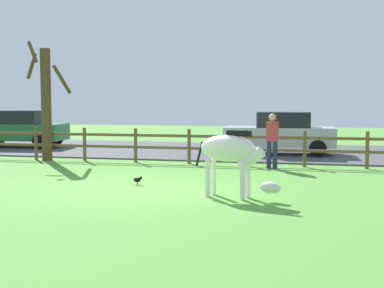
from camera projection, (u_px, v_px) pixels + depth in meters
The scene contains 9 objects.
ground_plane at pixel (142, 189), 12.10m from camera, with size 60.00×60.00×0.00m, color #549338.
parking_asphalt at pixel (218, 151), 21.11m from camera, with size 28.00×7.40×0.05m, color #47474C.
paddock_fence at pixel (189, 144), 16.92m from camera, with size 21.88×0.11×1.12m.
bare_tree at pixel (46, 101), 17.79m from camera, with size 1.34×1.31×4.03m.
zebra at pixel (232, 154), 10.96m from camera, with size 1.90×0.80×1.41m.
crow_on_grass at pixel (138, 180), 12.71m from camera, with size 0.21×0.10×0.20m.
parked_car_green at pixel (19, 128), 22.55m from camera, with size 4.15×2.21×1.56m.
parked_car_silver at pixel (280, 133), 19.52m from camera, with size 4.09×2.06×1.56m.
visitor_near_fence at pixel (272, 138), 15.65m from camera, with size 0.36×0.22×1.64m.
Camera 1 is at (3.94, -11.37, 2.02)m, focal length 49.44 mm.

